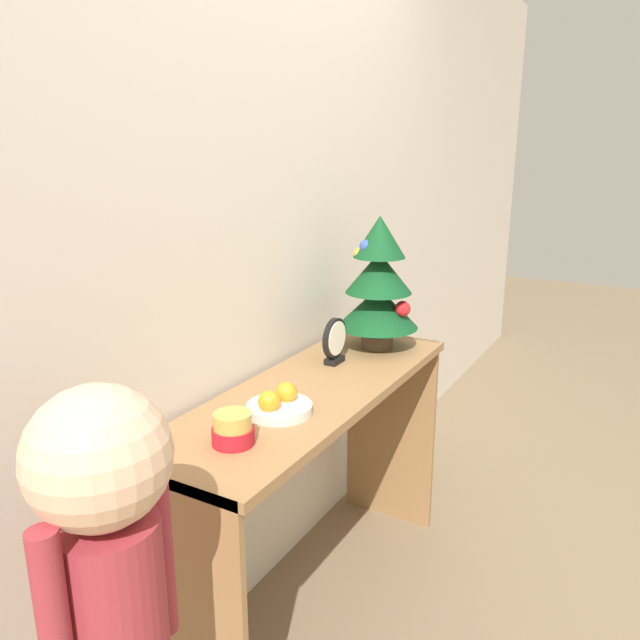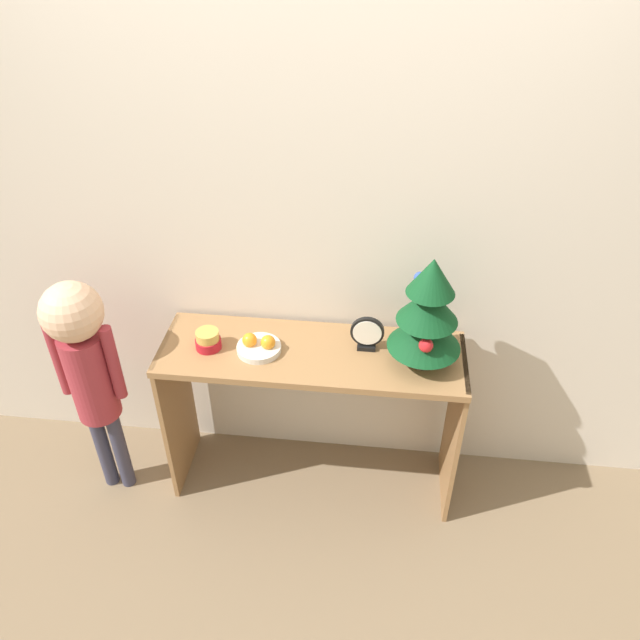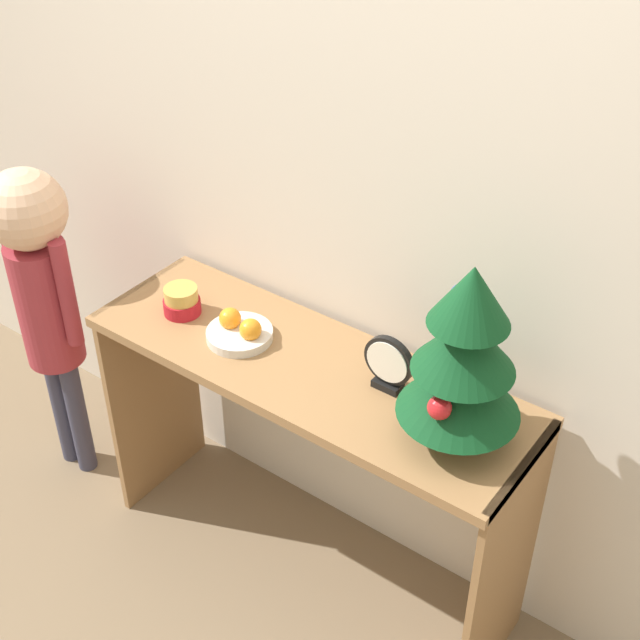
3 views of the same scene
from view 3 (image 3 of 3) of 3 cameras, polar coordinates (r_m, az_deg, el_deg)
name	(u,v)px [view 3 (image 3 of 3)]	position (r m, az deg, el deg)	size (l,w,h in m)	color
ground_plane	(269,604)	(2.84, -3.30, -17.68)	(12.00, 12.00, 0.00)	#7A664C
back_wall	(365,177)	(2.30, 2.90, 9.14)	(7.00, 0.05, 2.50)	beige
console_table	(308,415)	(2.49, -0.78, -6.11)	(1.28, 0.41, 0.80)	olive
mini_tree	(464,358)	(2.03, 9.19, -2.43)	(0.29, 0.29, 0.48)	#4C3828
fruit_bowl	(240,331)	(2.45, -5.16, -0.70)	(0.18, 0.18, 0.08)	silver
singing_bowl	(182,301)	(2.57, -8.85, 1.21)	(0.11, 0.11, 0.08)	#AD1923
desk_clock	(389,364)	(2.25, 4.41, -2.84)	(0.14, 0.04, 0.16)	black
child_figure	(40,278)	(2.87, -17.47, 2.59)	(0.29, 0.25, 1.15)	#38384C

